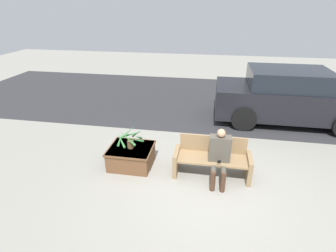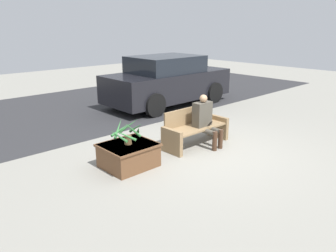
{
  "view_description": "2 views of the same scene",
  "coord_description": "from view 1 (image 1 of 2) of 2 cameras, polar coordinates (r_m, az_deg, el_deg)",
  "views": [
    {
      "loc": [
        -0.03,
        -4.34,
        3.39
      ],
      "look_at": [
        -0.95,
        0.89,
        0.88
      ],
      "focal_mm": 28.0,
      "sensor_mm": 36.0,
      "label": 1
    },
    {
      "loc": [
        -5.12,
        -4.21,
        2.61
      ],
      "look_at": [
        -0.71,
        0.52,
        0.59
      ],
      "focal_mm": 35.0,
      "sensor_mm": 36.0,
      "label": 2
    }
  ],
  "objects": [
    {
      "name": "potted_plant",
      "position": [
        5.83,
        -8.26,
        -2.74
      ],
      "size": [
        0.63,
        0.6,
        0.5
      ],
      "color": "brown",
      "rests_on": "planter_box"
    },
    {
      "name": "person_seated",
      "position": [
        5.41,
        11.14,
        -6.03
      ],
      "size": [
        0.44,
        0.62,
        1.15
      ],
      "color": "#4C473D",
      "rests_on": "ground_plane"
    },
    {
      "name": "road_surface",
      "position": [
        10.26,
        9.62,
        5.67
      ],
      "size": [
        20.0,
        6.0,
        0.01
      ],
      "primitive_type": "cube",
      "color": "#2D2D30",
      "rests_on": "ground_plane"
    },
    {
      "name": "ground_plane",
      "position": [
        5.51,
        8.38,
        -13.05
      ],
      "size": [
        30.0,
        30.0,
        0.0
      ],
      "primitive_type": "plane",
      "color": "gray"
    },
    {
      "name": "parked_car",
      "position": [
        8.78,
        24.7,
        5.84
      ],
      "size": [
        4.36,
        1.98,
        1.63
      ],
      "color": "black",
      "rests_on": "ground_plane"
    },
    {
      "name": "bench",
      "position": [
        5.69,
        9.58,
        -7.02
      ],
      "size": [
        1.61,
        0.58,
        0.82
      ],
      "color": "#8C704C",
      "rests_on": "ground_plane"
    },
    {
      "name": "planter_box",
      "position": [
        6.04,
        -8.0,
        -6.38
      ],
      "size": [
        0.98,
        0.87,
        0.45
      ],
      "color": "brown",
      "rests_on": "ground_plane"
    }
  ]
}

